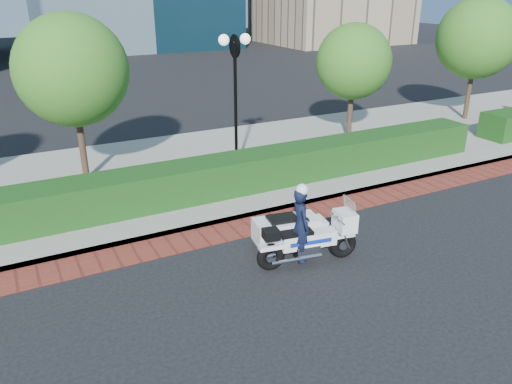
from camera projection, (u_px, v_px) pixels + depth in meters
name	position (u px, v px, depth m)	size (l,w,h in m)	color
ground	(294.00, 248.00, 11.60)	(120.00, 120.00, 0.00)	black
brick_strip	(264.00, 223.00, 12.83)	(60.00, 1.00, 0.01)	maroon
sidewalk	(199.00, 168.00, 16.49)	(60.00, 8.00, 0.15)	gray
hedge_main	(229.00, 174.00, 14.30)	(18.00, 1.20, 1.00)	black
lamppost	(235.00, 82.00, 15.16)	(1.02, 0.70, 4.21)	black
tree_b	(72.00, 71.00, 14.11)	(3.20, 3.20, 4.89)	#332319
tree_c	(354.00, 62.00, 18.55)	(2.80, 2.80, 4.30)	#332319
tree_d	(478.00, 38.00, 21.12)	(3.40, 3.40, 5.16)	#332319
police_motorcycle	(298.00, 231.00, 11.00)	(2.35, 1.84, 1.90)	black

